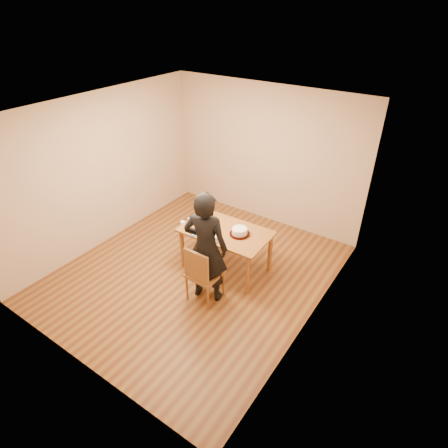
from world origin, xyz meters
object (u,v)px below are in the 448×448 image
Objects in this scene: dining_table at (226,232)px; cake_plate at (240,234)px; cake at (240,231)px; person at (206,248)px; dining_chair at (205,274)px.

dining_table is 0.25m from cake_plate.
cake is 0.14× the size of person.
person is at bearing -97.09° from cake_plate.
person reaches higher than dining_table.
person is at bearing -97.09° from cake.
dining_table is 4.44× the size of cake_plate.
dining_table is at bearing -172.56° from cake.
cake is at bearing -113.65° from person.
dining_table is 0.26m from cake.
cake is 0.77m from person.
dining_table is at bearing -172.56° from cake_plate.
cake_plate is 1.31× the size of cake.
cake_plate is at bearing -113.65° from person.
person is (-0.09, -0.76, 0.13)m from cake_plate.
dining_table is 0.84m from dining_chair.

